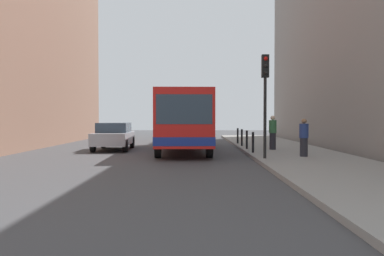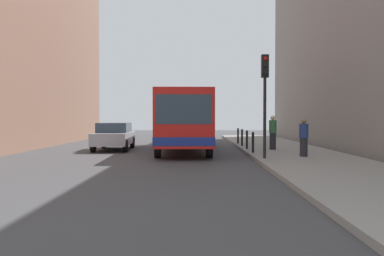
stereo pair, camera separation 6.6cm
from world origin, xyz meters
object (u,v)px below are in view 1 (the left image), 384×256
object	(u,v)px
traffic_light	(265,86)
bollard_far	(242,138)
pedestrian_mid_sidewalk	(273,133)
bollard_farthest	(238,136)
bus	(183,118)
bollard_mid	(247,140)
car_beside_bus	(114,136)
pedestrian_near_signal	(304,138)
bollard_near	(253,142)

from	to	relation	value
traffic_light	bollard_far	xyz separation A→B (m)	(-0.10, 7.29, -2.38)
pedestrian_mid_sidewalk	bollard_farthest	bearing A→B (deg)	154.52
bus	traffic_light	bearing A→B (deg)	118.60
bus	bollard_mid	world-z (taller)	bus
bollard_far	pedestrian_mid_sidewalk	distance (m)	3.04
car_beside_bus	pedestrian_near_signal	world-z (taller)	pedestrian_near_signal
car_beside_bus	bollard_far	distance (m)	7.18
pedestrian_near_signal	pedestrian_mid_sidewalk	world-z (taller)	pedestrian_mid_sidewalk
car_beside_bus	bollard_near	distance (m)	7.92
bus	pedestrian_near_signal	bearing A→B (deg)	134.05
car_beside_bus	bollard_far	xyz separation A→B (m)	(7.10, 1.09, -0.16)
bollard_near	bollard_far	bearing A→B (deg)	90.00
bollard_mid	bollard_far	xyz separation A→B (m)	(0.00, 2.30, 0.00)
bollard_near	bollard_farthest	bearing A→B (deg)	90.00
traffic_light	pedestrian_near_signal	distance (m)	2.83
bus	bollard_mid	bearing A→B (deg)	165.05
traffic_light	pedestrian_mid_sidewalk	bearing A→B (deg)	75.81
bollard_farthest	bollard_far	bearing A→B (deg)	-90.00
bollard_farthest	pedestrian_near_signal	distance (m)	8.99
bollard_farthest	pedestrian_mid_sidewalk	bearing A→B (deg)	-76.12
traffic_light	bollard_mid	xyz separation A→B (m)	(-0.10, 4.99, -2.38)
bollard_far	bollard_mid	bearing A→B (deg)	-90.00
bus	pedestrian_near_signal	world-z (taller)	bus
bus	bollard_near	world-z (taller)	bus
bollard_farthest	pedestrian_mid_sidewalk	size ratio (longest dim) A/B	0.55
pedestrian_near_signal	bollard_far	bearing A→B (deg)	-158.01
bus	pedestrian_near_signal	size ratio (longest dim) A/B	7.06
bus	pedestrian_mid_sidewalk	world-z (taller)	bus
bollard_far	car_beside_bus	bearing A→B (deg)	-171.30
bollard_near	bollard_farthest	size ratio (longest dim) A/B	1.00
bus	pedestrian_near_signal	xyz separation A→B (m)	(5.17, -4.95, -0.80)
traffic_light	bollard_far	size ratio (longest dim) A/B	4.32
bollard_far	bollard_farthest	world-z (taller)	same
bollard_mid	bollard_farthest	xyz separation A→B (m)	(0.00, 4.59, 0.00)
bollard_mid	pedestrian_mid_sidewalk	bearing A→B (deg)	-20.03
bollard_far	pedestrian_mid_sidewalk	bearing A→B (deg)	-65.62
bus	bollard_farthest	size ratio (longest dim) A/B	11.69
car_beside_bus	bollard_mid	bearing A→B (deg)	168.42
bus	car_beside_bus	distance (m)	3.92
car_beside_bus	pedestrian_mid_sidewalk	world-z (taller)	pedestrian_mid_sidewalk
bollard_near	pedestrian_mid_sidewalk	size ratio (longest dim) A/B	0.55
bollard_near	bollard_mid	xyz separation A→B (m)	(0.00, 2.30, 0.00)
bollard_farthest	pedestrian_mid_sidewalk	world-z (taller)	pedestrian_mid_sidewalk
bollard_near	pedestrian_near_signal	world-z (taller)	pedestrian_near_signal
bollard_near	pedestrian_near_signal	xyz separation A→B (m)	(1.85, -1.90, 0.30)
traffic_light	bollard_farthest	size ratio (longest dim) A/B	4.32
pedestrian_mid_sidewalk	bus	bearing A→B (deg)	-144.14
car_beside_bus	bollard_farthest	distance (m)	7.86
bollard_near	pedestrian_mid_sidewalk	world-z (taller)	pedestrian_mid_sidewalk
car_beside_bus	traffic_light	xyz separation A→B (m)	(7.20, -6.20, 2.22)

